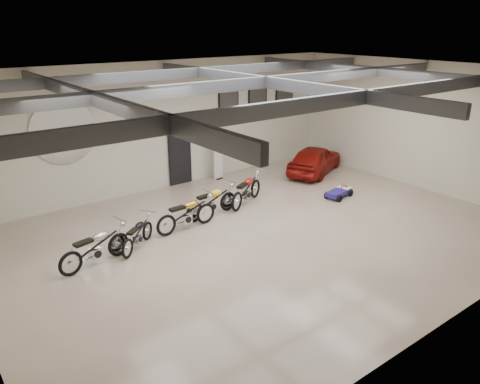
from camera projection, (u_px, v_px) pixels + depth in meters
floor at (263, 235)px, 14.80m from camera, size 16.00×12.00×0.01m
ceiling at (266, 73)px, 13.09m from camera, size 16.00×12.00×0.01m
back_wall at (166, 126)px, 18.44m from camera, size 16.00×0.02×5.00m
right_wall at (419, 125)px, 18.50m from camera, size 0.02×12.00×5.00m
ceiling_beams at (266, 82)px, 13.18m from camera, size 15.80×11.80×0.32m
door at (180, 159)px, 19.18m from camera, size 0.92×0.08×2.10m
logo_plaque at (64, 132)px, 16.02m from camera, size 2.30×0.06×1.16m
poster_left at (228, 103)px, 19.91m from camera, size 1.05×0.08×1.35m
poster_mid at (258, 100)px, 20.82m from camera, size 1.05×0.08×1.35m
poster_right at (284, 96)px, 21.73m from camera, size 1.05×0.08×1.35m
oil_sign at (208, 139)px, 19.75m from camera, size 0.72×0.10×0.72m
banner_stand at (218, 158)px, 19.79m from camera, size 0.54×0.31×1.87m
motorcycle_silver at (95, 247)px, 12.77m from camera, size 2.25×1.10×1.12m
motorcycle_black at (137, 234)px, 13.77m from camera, size 1.76×1.52×0.93m
motorcycle_gold at (186, 213)px, 15.01m from camera, size 2.20×0.78×1.13m
motorcycle_yellow at (211, 201)px, 16.07m from camera, size 2.18×0.87×1.11m
motorcycle_red at (246, 189)px, 17.13m from camera, size 2.29×1.59×1.15m
go_kart at (341, 190)px, 18.00m from camera, size 1.56×0.92×0.53m
vintage_car at (315, 159)px, 20.70m from camera, size 2.88×3.98×1.26m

